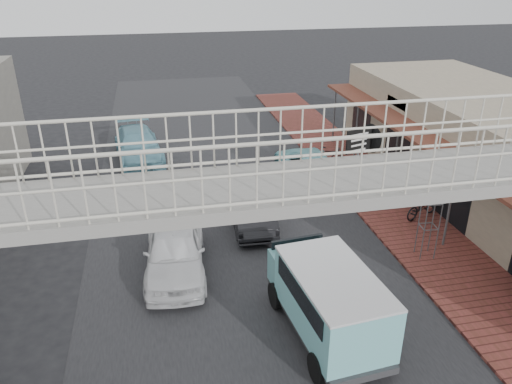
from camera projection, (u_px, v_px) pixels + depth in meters
name	position (u px, v px, depth m)	size (l,w,h in m)	color
ground	(251.00, 289.00, 14.89)	(120.00, 120.00, 0.00)	black
road_strip	(251.00, 289.00, 14.89)	(10.00, 60.00, 0.01)	black
sidewalk	(404.00, 220.00, 18.75)	(3.00, 40.00, 0.10)	brown
shophouse_row	(503.00, 154.00, 19.66)	(7.20, 18.00, 4.00)	gray
footbridge	(289.00, 275.00, 10.00)	(16.40, 2.40, 6.34)	gray
white_hatchback	(175.00, 249.00, 15.49)	(1.82, 4.53, 1.54)	silver
dark_sedan	(251.00, 207.00, 18.39)	(1.41, 4.05, 1.33)	black
angkot_curb	(308.00, 165.00, 22.27)	(2.14, 4.65, 1.29)	#73C0C7
angkot_far	(138.00, 145.00, 24.35)	(2.04, 5.02, 1.46)	#67A1B3
angkot_van	(329.00, 295.00, 12.51)	(2.27, 4.33, 2.04)	black
motorcycle_near	(422.00, 206.00, 18.72)	(0.59, 1.69, 0.89)	black
motorcycle_far	(329.00, 159.00, 22.87)	(0.54, 1.91, 1.15)	black
street_clock	(433.00, 196.00, 15.52)	(0.65, 0.55, 2.60)	#59595B
arrow_sign	(375.00, 138.00, 19.34)	(1.91, 1.27, 3.17)	#59595B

